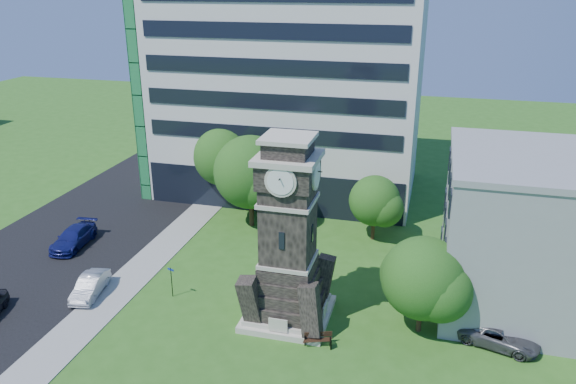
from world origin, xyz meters
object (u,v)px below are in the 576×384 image
(car_street_mid, at_px, (90,286))
(car_east_lot, at_px, (499,336))
(car_street_north, at_px, (73,238))
(park_bench, at_px, (318,339))
(clock_tower, at_px, (288,244))
(street_sign, at_px, (171,279))

(car_street_mid, relative_size, car_east_lot, 0.88)
(car_street_north, bearing_deg, park_bench, -25.11)
(clock_tower, xyz_separation_m, street_sign, (-8.42, 0.31, -3.88))
(car_street_mid, bearing_deg, street_sign, 1.91)
(car_street_north, bearing_deg, car_east_lot, -14.32)
(car_street_mid, bearing_deg, car_street_north, 121.11)
(clock_tower, height_order, park_bench, clock_tower)
(park_bench, bearing_deg, car_street_mid, 154.61)
(car_east_lot, bearing_deg, clock_tower, 106.88)
(clock_tower, height_order, car_east_lot, clock_tower)
(clock_tower, relative_size, car_street_mid, 2.93)
(street_sign, bearing_deg, park_bench, 3.52)
(car_street_mid, xyz_separation_m, park_bench, (16.58, -1.61, -0.23))
(car_street_mid, xyz_separation_m, street_sign, (5.64, 1.26, 0.72))
(car_street_mid, height_order, car_east_lot, car_street_mid)
(car_street_mid, distance_m, park_bench, 16.66)
(car_street_mid, bearing_deg, clock_tower, -6.86)
(clock_tower, bearing_deg, car_street_mid, -176.14)
(clock_tower, relative_size, car_east_lot, 2.59)
(park_bench, bearing_deg, clock_tower, 114.76)
(car_street_mid, distance_m, car_east_lot, 27.15)
(car_east_lot, height_order, park_bench, car_east_lot)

